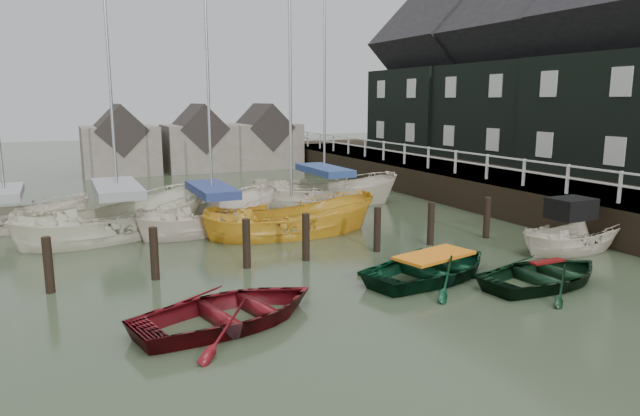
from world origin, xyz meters
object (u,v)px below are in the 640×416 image
motorboat (573,247)px  sailboat_e (8,228)px  sailboat_d (324,202)px  rowboat_green (434,278)px  rowboat_red (231,324)px  sailboat_c (292,233)px  sailboat_a (120,233)px  rowboat_dkgreen (546,284)px  sailboat_b (213,227)px

motorboat → sailboat_e: sailboat_e is taller
sailboat_d → rowboat_green: bearing=-171.0°
rowboat_red → sailboat_c: size_ratio=0.43×
motorboat → sailboat_c: (-7.12, 5.79, -0.10)m
rowboat_red → sailboat_a: 9.49m
rowboat_green → motorboat: 5.62m
rowboat_dkgreen → sailboat_b: (-6.12, 9.88, 0.07)m
rowboat_green → sailboat_a: sailboat_a is taller
sailboat_b → sailboat_d: 6.51m
sailboat_c → rowboat_dkgreen: bearing=-150.9°
sailboat_b → sailboat_e: (-6.82, 2.96, -0.01)m
rowboat_red → sailboat_d: size_ratio=0.34×
motorboat → sailboat_d: (-3.57, 10.64, -0.04)m
rowboat_red → motorboat: 11.41m
sailboat_a → sailboat_b: bearing=-116.3°
sailboat_d → sailboat_a: bearing=125.0°
rowboat_green → sailboat_e: (-10.64, 11.22, 0.06)m
rowboat_red → sailboat_e: (-4.90, 12.03, 0.06)m
rowboat_green → sailboat_e: 15.46m
motorboat → sailboat_d: bearing=16.7°
rowboat_dkgreen → sailboat_a: 13.83m
rowboat_dkgreen → sailboat_b: 11.63m
motorboat → sailboat_b: bearing=48.6°
rowboat_dkgreen → sailboat_d: (-0.28, 12.74, 0.06)m
rowboat_dkgreen → rowboat_red: bearing=78.0°
motorboat → sailboat_d: size_ratio=0.34×
rowboat_dkgreen → sailboat_c: 8.77m
sailboat_b → rowboat_red: bearing=145.2°
rowboat_green → sailboat_c: sailboat_c is taller
sailboat_a → sailboat_e: bearing=33.4°
sailboat_e → rowboat_red: bearing=-142.2°
rowboat_dkgreen → sailboat_e: sailboat_e is taller
sailboat_a → sailboat_d: 9.40m
sailboat_b → sailboat_e: 7.43m
sailboat_b → sailboat_c: (2.30, -1.99, -0.06)m
rowboat_dkgreen → sailboat_c: bearing=19.6°
rowboat_green → rowboat_red: bearing=84.4°
rowboat_dkgreen → sailboat_b: sailboat_b is taller
rowboat_green → sailboat_b: sailboat_b is taller
rowboat_dkgreen → sailboat_c: sailboat_c is taller
motorboat → sailboat_c: 9.18m
rowboat_red → sailboat_d: sailboat_d is taller
motorboat → sailboat_c: sailboat_c is taller
rowboat_dkgreen → sailboat_c: (-3.83, 7.89, 0.01)m
rowboat_red → sailboat_e: sailboat_e is taller
rowboat_dkgreen → motorboat: size_ratio=0.94×
rowboat_green → motorboat: (5.60, 0.48, 0.11)m
rowboat_dkgreen → sailboat_d: sailboat_d is taller
rowboat_red → sailboat_a: sailboat_a is taller
rowboat_green → sailboat_e: sailboat_e is taller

